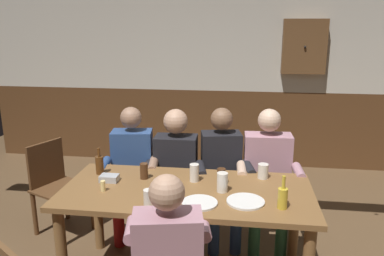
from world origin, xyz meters
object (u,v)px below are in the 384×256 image
at_px(person_1, 175,168).
at_px(pint_glass_1, 144,171).
at_px(pint_glass_5, 263,171).
at_px(pint_glass_0, 194,173).
at_px(condiment_caddy, 109,178).
at_px(pint_glass_3, 149,198).
at_px(person_3, 267,172).
at_px(plate_0, 246,201).
at_px(bottle_1, 100,164).
at_px(plate_1, 200,203).
at_px(chair_empty_near_left, 56,184).
at_px(pint_glass_4, 221,176).
at_px(person_4, 168,254).
at_px(table_candle, 103,186).
at_px(bottle_0, 283,197).
at_px(dining_table, 187,202).
at_px(pint_glass_2, 222,182).
at_px(wall_dart_cabinet, 304,47).
at_px(person_0, 132,166).
at_px(person_2, 222,170).

bearing_deg(person_1, pint_glass_1, 70.97).
bearing_deg(pint_glass_5, pint_glass_0, -165.78).
xyz_separation_m(condiment_caddy, pint_glass_3, (0.41, -0.38, 0.03)).
distance_m(person_3, pint_glass_0, 0.80).
bearing_deg(plate_0, bottle_1, 162.32).
bearing_deg(person_1, plate_0, 126.09).
distance_m(plate_1, pint_glass_5, 0.69).
bearing_deg(pint_glass_5, person_1, 154.66).
distance_m(chair_empty_near_left, bottle_1, 0.82).
height_order(pint_glass_1, pint_glass_4, pint_glass_4).
bearing_deg(pint_glass_0, chair_empty_near_left, 162.18).
xyz_separation_m(person_4, table_candle, (-0.59, 0.54, 0.17)).
relative_size(condiment_caddy, bottle_1, 0.64).
distance_m(bottle_0, pint_glass_0, 0.74).
relative_size(plate_0, pint_glass_5, 2.24).
bearing_deg(condiment_caddy, pint_glass_5, 10.71).
xyz_separation_m(bottle_1, pint_glass_4, (1.00, -0.09, -0.02)).
xyz_separation_m(dining_table, pint_glass_3, (-0.21, -0.31, 0.17)).
height_order(person_3, pint_glass_2, person_3).
xyz_separation_m(chair_empty_near_left, bottle_0, (2.04, -0.83, 0.38)).
xyz_separation_m(bottle_1, pint_glass_5, (1.32, 0.08, -0.02)).
bearing_deg(table_candle, bottle_1, 114.24).
xyz_separation_m(person_4, pint_glass_0, (0.05, 0.81, 0.20)).
distance_m(bottle_1, pint_glass_5, 1.33).
bearing_deg(person_3, pint_glass_1, 24.26).
bearing_deg(person_4, pint_glass_0, 75.13).
height_order(pint_glass_2, pint_glass_3, pint_glass_2).
relative_size(person_3, pint_glass_2, 8.64).
bearing_deg(condiment_caddy, pint_glass_0, 7.80).
bearing_deg(pint_glass_3, person_3, 49.06).
relative_size(plate_1, pint_glass_4, 1.94).
height_order(pint_glass_4, wall_dart_cabinet, wall_dart_cabinet).
bearing_deg(plate_1, chair_empty_near_left, 150.56).
xyz_separation_m(person_0, condiment_caddy, (-0.00, -0.60, 0.13)).
bearing_deg(person_1, pint_glass_3, 88.14).
xyz_separation_m(condiment_caddy, pint_glass_0, (0.66, 0.09, 0.04)).
relative_size(person_2, pint_glass_2, 8.62).
xyz_separation_m(condiment_caddy, pint_glass_5, (1.19, 0.23, 0.03)).
distance_m(person_1, bottle_1, 0.73).
height_order(person_2, table_candle, person_2).
bearing_deg(pint_glass_4, bottle_1, 175.09).
bearing_deg(dining_table, condiment_caddy, 173.58).
height_order(person_0, plate_0, person_0).
relative_size(table_candle, pint_glass_1, 0.63).
bearing_deg(pint_glass_5, pint_glass_3, -142.25).
distance_m(person_1, condiment_caddy, 0.74).
xyz_separation_m(pint_glass_0, pint_glass_2, (0.23, -0.17, 0.00)).
xyz_separation_m(person_3, pint_glass_4, (-0.38, -0.54, 0.15)).
distance_m(dining_table, plate_1, 0.29).
height_order(chair_empty_near_left, wall_dart_cabinet, wall_dart_cabinet).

